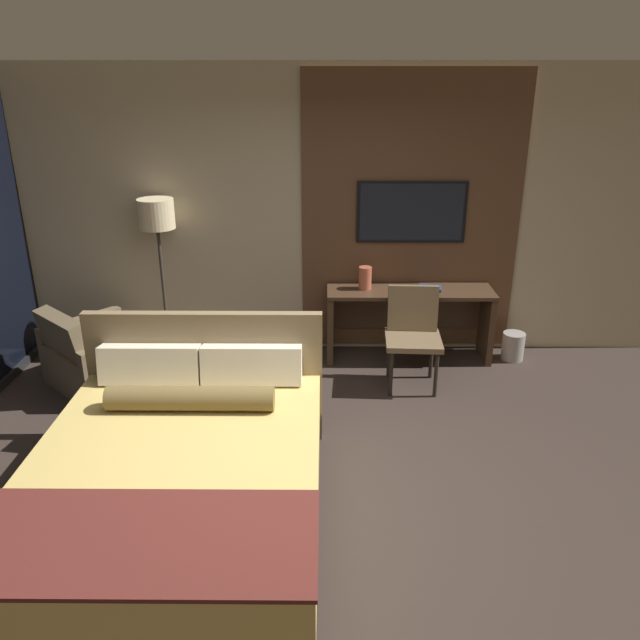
# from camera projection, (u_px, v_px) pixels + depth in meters

# --- Properties ---
(ground_plane) EXTENTS (16.00, 16.00, 0.00)m
(ground_plane) POSITION_uv_depth(u_px,v_px,m) (327.00, 502.00, 4.21)
(ground_plane) COLOR #332823
(wall_back_tv_panel) EXTENTS (7.20, 0.09, 2.80)m
(wall_back_tv_panel) POSITION_uv_depth(u_px,v_px,m) (337.00, 215.00, 6.10)
(wall_back_tv_panel) COLOR #BCAD8E
(wall_back_tv_panel) RESTS_ON ground_plane
(bed) EXTENTS (1.78, 2.26, 1.06)m
(bed) POSITION_uv_depth(u_px,v_px,m) (179.00, 482.00, 3.89)
(bed) COLOR #33281E
(bed) RESTS_ON ground_plane
(desk) EXTENTS (1.62, 0.47, 0.73)m
(desk) POSITION_uv_depth(u_px,v_px,m) (409.00, 311.00, 6.19)
(desk) COLOR #422D1E
(desk) RESTS_ON ground_plane
(tv) EXTENTS (1.06, 0.04, 0.59)m
(tv) POSITION_uv_depth(u_px,v_px,m) (411.00, 212.00, 6.01)
(tv) COLOR black
(desk_chair) EXTENTS (0.52, 0.51, 0.91)m
(desk_chair) POSITION_uv_depth(u_px,v_px,m) (413.00, 328.00, 5.65)
(desk_chair) COLOR brown
(desk_chair) RESTS_ON ground_plane
(armchair_by_window) EXTENTS (1.19, 1.19, 0.77)m
(armchair_by_window) POSITION_uv_depth(u_px,v_px,m) (101.00, 358.00, 5.72)
(armchair_by_window) COLOR brown
(armchair_by_window) RESTS_ON ground_plane
(floor_lamp) EXTENTS (0.34, 0.34, 1.60)m
(floor_lamp) POSITION_uv_depth(u_px,v_px,m) (157.00, 227.00, 5.90)
(floor_lamp) COLOR #282623
(floor_lamp) RESTS_ON ground_plane
(vase_tall) EXTENTS (0.13, 0.13, 0.22)m
(vase_tall) POSITION_uv_depth(u_px,v_px,m) (365.00, 278.00, 6.05)
(vase_tall) COLOR #B2563D
(vase_tall) RESTS_ON desk
(book) EXTENTS (0.25, 0.19, 0.03)m
(book) POSITION_uv_depth(u_px,v_px,m) (430.00, 288.00, 6.06)
(book) COLOR navy
(book) RESTS_ON desk
(waste_bin) EXTENTS (0.22, 0.22, 0.28)m
(waste_bin) POSITION_uv_depth(u_px,v_px,m) (513.00, 346.00, 6.26)
(waste_bin) COLOR gray
(waste_bin) RESTS_ON ground_plane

